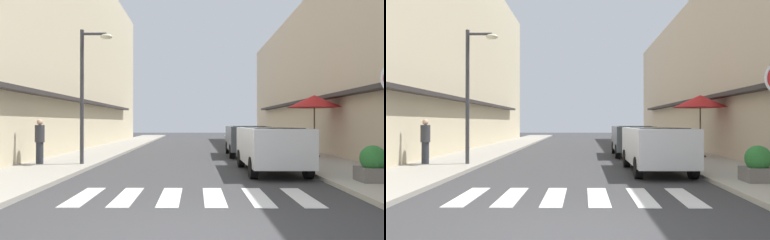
# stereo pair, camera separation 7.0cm
# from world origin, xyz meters

# --- Properties ---
(ground_plane) EXTENTS (82.43, 82.43, 0.00)m
(ground_plane) POSITION_xyz_m (0.00, 14.99, 0.00)
(ground_plane) COLOR #38383A
(sidewalk_left) EXTENTS (2.75, 52.46, 0.12)m
(sidewalk_left) POSITION_xyz_m (-4.96, 14.99, 0.06)
(sidewalk_left) COLOR #9E998E
(sidewalk_left) RESTS_ON ground_plane
(sidewalk_right) EXTENTS (2.75, 52.46, 0.12)m
(sidewalk_right) POSITION_xyz_m (4.96, 14.99, 0.06)
(sidewalk_right) COLOR #ADA899
(sidewalk_right) RESTS_ON ground_plane
(building_row_left) EXTENTS (5.50, 35.72, 11.75)m
(building_row_left) POSITION_xyz_m (-8.83, 15.86, 5.87)
(building_row_left) COLOR beige
(building_row_left) RESTS_ON ground_plane
(building_row_right) EXTENTS (5.50, 35.72, 8.74)m
(building_row_right) POSITION_xyz_m (8.83, 15.86, 4.37)
(building_row_right) COLOR #C6B299
(building_row_right) RESTS_ON ground_plane
(crosswalk) EXTENTS (5.20, 2.20, 0.01)m
(crosswalk) POSITION_xyz_m (-0.00, 2.83, 0.01)
(crosswalk) COLOR silver
(crosswalk) RESTS_ON ground_plane
(parked_car_near) EXTENTS (1.82, 4.42, 1.47)m
(parked_car_near) POSITION_xyz_m (2.53, 6.99, 0.92)
(parked_car_near) COLOR silver
(parked_car_near) RESTS_ON ground_plane
(parked_car_mid) EXTENTS (1.88, 4.19, 1.47)m
(parked_car_mid) POSITION_xyz_m (2.53, 13.11, 0.92)
(parked_car_mid) COLOR #4C5156
(parked_car_mid) RESTS_ON ground_plane
(street_lamp) EXTENTS (1.19, 0.28, 4.92)m
(street_lamp) POSITION_xyz_m (-3.90, 8.47, 3.16)
(street_lamp) COLOR #38383D
(street_lamp) RESTS_ON sidewalk_left
(cafe_umbrella) EXTENTS (2.39, 2.39, 2.73)m
(cafe_umbrella) POSITION_xyz_m (5.33, 11.47, 2.56)
(cafe_umbrella) COLOR #262626
(cafe_umbrella) RESTS_ON sidewalk_right
(planter_corner) EXTENTS (0.74, 0.74, 0.92)m
(planter_corner) POSITION_xyz_m (4.63, 4.33, 0.54)
(planter_corner) COLOR slate
(planter_corner) RESTS_ON sidewalk_right
(pedestrian_walking_near) EXTENTS (0.34, 0.34, 1.64)m
(pedestrian_walking_near) POSITION_xyz_m (-5.63, 8.43, 0.98)
(pedestrian_walking_near) COLOR #282B33
(pedestrian_walking_near) RESTS_ON sidewalk_left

